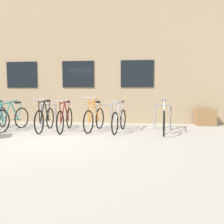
# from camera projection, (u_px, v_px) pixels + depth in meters

# --- Properties ---
(ground_plane) EXTENTS (42.00, 42.00, 0.00)m
(ground_plane) POSITION_uv_depth(u_px,v_px,m) (49.00, 139.00, 5.41)
(ground_plane) COLOR #B2ADA0
(storefront_building) EXTENTS (28.00, 6.43, 5.22)m
(storefront_building) POSITION_uv_depth(u_px,v_px,m) (92.00, 69.00, 11.53)
(storefront_building) COLOR tan
(storefront_building) RESTS_ON ground
(bike_rack) EXTENTS (6.58, 0.05, 0.85)m
(bike_rack) POSITION_uv_depth(u_px,v_px,m) (76.00, 113.00, 7.23)
(bike_rack) COLOR gray
(bike_rack) RESTS_ON ground
(bicycle_white) EXTENTS (0.45, 1.81, 1.07)m
(bicycle_white) POSITION_uv_depth(u_px,v_px,m) (164.00, 119.00, 6.34)
(bicycle_white) COLOR black
(bicycle_white) RESTS_ON ground
(bicycle_silver) EXTENTS (0.50, 1.67, 1.00)m
(bicycle_silver) POSITION_uv_depth(u_px,v_px,m) (119.00, 119.00, 6.52)
(bicycle_silver) COLOR black
(bicycle_silver) RESTS_ON ground
(bicycle_black) EXTENTS (0.44, 1.72, 1.04)m
(bicycle_black) POSITION_uv_depth(u_px,v_px,m) (45.00, 119.00, 6.65)
(bicycle_black) COLOR black
(bicycle_black) RESTS_ON ground
(bicycle_teal) EXTENTS (0.44, 1.69, 1.03)m
(bicycle_teal) POSITION_uv_depth(u_px,v_px,m) (12.00, 118.00, 6.75)
(bicycle_teal) COLOR black
(bicycle_teal) RESTS_ON ground
(bicycle_maroon) EXTENTS (0.44, 1.81, 1.02)m
(bicycle_maroon) POSITION_uv_depth(u_px,v_px,m) (65.00, 119.00, 6.64)
(bicycle_maroon) COLOR black
(bicycle_maroon) RESTS_ON ground
(bicycle_orange) EXTENTS (0.52, 1.64, 1.10)m
(bicycle_orange) POSITION_uv_depth(u_px,v_px,m) (95.00, 119.00, 6.67)
(bicycle_orange) COLOR black
(bicycle_orange) RESTS_ON ground
(planter_box) EXTENTS (0.70, 0.44, 0.60)m
(planter_box) POSITION_uv_depth(u_px,v_px,m) (205.00, 117.00, 7.78)
(planter_box) COLOR olive
(planter_box) RESTS_ON ground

